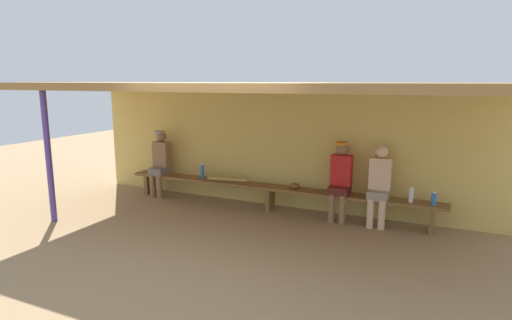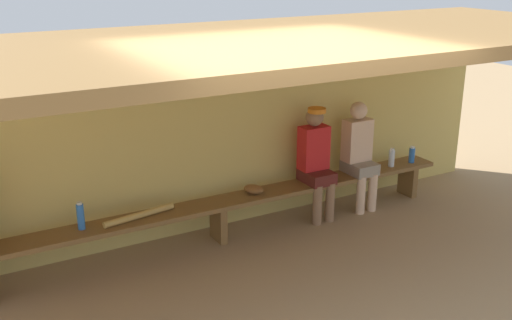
% 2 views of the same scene
% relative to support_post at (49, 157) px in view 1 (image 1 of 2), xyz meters
% --- Properties ---
extents(ground_plane, '(24.00, 24.00, 0.00)m').
position_rel_support_post_xyz_m(ground_plane, '(3.10, 0.55, -1.10)').
color(ground_plane, '#9E7F59').
extents(back_wall, '(8.00, 0.20, 2.20)m').
position_rel_support_post_xyz_m(back_wall, '(3.10, 2.55, 0.00)').
color(back_wall, '#D8BC60').
rests_on(back_wall, ground).
extents(dugout_roof, '(8.00, 2.80, 0.12)m').
position_rel_support_post_xyz_m(dugout_roof, '(3.10, 1.25, 1.16)').
color(dugout_roof, olive).
rests_on(dugout_roof, back_wall).
extents(support_post, '(0.10, 0.10, 2.20)m').
position_rel_support_post_xyz_m(support_post, '(0.00, 0.00, 0.00)').
color(support_post, '#4C388C').
rests_on(support_post, ground).
extents(bench, '(6.00, 0.36, 0.46)m').
position_rel_support_post_xyz_m(bench, '(3.10, 2.10, -0.71)').
color(bench, brown).
rests_on(bench, ground).
extents(player_leftmost, '(0.34, 0.42, 1.34)m').
position_rel_support_post_xyz_m(player_leftmost, '(4.38, 2.10, -0.35)').
color(player_leftmost, '#591E19').
rests_on(player_leftmost, ground).
extents(player_middle, '(0.34, 0.42, 1.34)m').
position_rel_support_post_xyz_m(player_middle, '(0.65, 2.10, -0.35)').
color(player_middle, slate).
rests_on(player_middle, ground).
extents(player_shirtless_tan, '(0.34, 0.42, 1.34)m').
position_rel_support_post_xyz_m(player_shirtless_tan, '(5.02, 2.10, -0.37)').
color(player_shirtless_tan, gray).
rests_on(player_shirtless_tan, ground).
extents(water_bottle_green, '(0.08, 0.08, 0.24)m').
position_rel_support_post_xyz_m(water_bottle_green, '(5.52, 2.07, -0.53)').
color(water_bottle_green, silver).
rests_on(water_bottle_green, bench).
extents(water_bottle_clear, '(0.08, 0.08, 0.22)m').
position_rel_support_post_xyz_m(water_bottle_clear, '(5.85, 2.07, -0.54)').
color(water_bottle_clear, blue).
rests_on(water_bottle_clear, bench).
extents(water_bottle_orange, '(0.07, 0.07, 0.28)m').
position_rel_support_post_xyz_m(water_bottle_orange, '(1.63, 2.13, -0.50)').
color(water_bottle_orange, blue).
rests_on(water_bottle_orange, bench).
extents(baseball_glove_tan, '(0.26, 0.29, 0.09)m').
position_rel_support_post_xyz_m(baseball_glove_tan, '(3.56, 2.14, -0.60)').
color(baseball_glove_tan, brown).
rests_on(baseball_glove_tan, bench).
extents(baseball_bat, '(0.79, 0.20, 0.07)m').
position_rel_support_post_xyz_m(baseball_bat, '(2.21, 2.10, -0.61)').
color(baseball_bat, tan).
rests_on(baseball_bat, bench).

